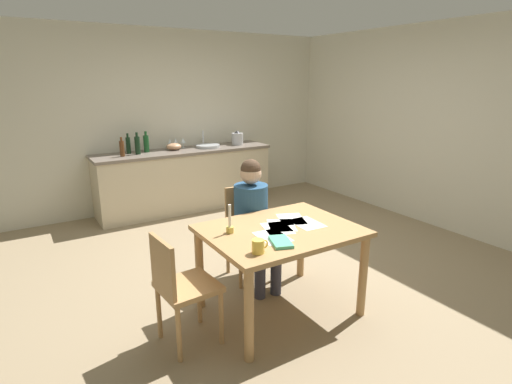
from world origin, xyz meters
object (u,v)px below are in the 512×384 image
object	(u,v)px
sink_unit	(208,146)
bottle_sauce	(146,143)
wine_glass_back_left	(170,142)
wine_glass_near_sink	(183,141)
dining_table	(280,241)
candlestick	(230,225)
bottle_wine_red	(137,145)
chair_at_table	(247,227)
bottle_vinegar	(128,145)
chair_side_empty	(180,285)
bottle_oil	(122,148)
wine_glass_by_kettle	(176,141)
stovetop_kettle	(237,138)
book_magazine	(281,242)
person_seated	(254,215)
mixing_bowl	(174,146)
coffee_mug	(259,246)

from	to	relation	value
sink_unit	bottle_sauce	bearing A→B (deg)	174.61
wine_glass_back_left	wine_glass_near_sink	bearing A→B (deg)	0.00
dining_table	sink_unit	bearing A→B (deg)	75.45
candlestick	bottle_wine_red	xyz separation A→B (m)	(0.12, 2.90, 0.22)
chair_at_table	bottle_vinegar	distance (m)	2.53
bottle_vinegar	bottle_wine_red	distance (m)	0.15
chair_at_table	chair_side_empty	xyz separation A→B (m)	(-0.97, -0.70, -0.02)
bottle_oil	wine_glass_by_kettle	bearing A→B (deg)	14.75
wine_glass_by_kettle	bottle_oil	bearing A→B (deg)	-165.25
chair_side_empty	stovetop_kettle	bearing A→B (deg)	54.46
sink_unit	bottle_vinegar	xyz separation A→B (m)	(-1.16, 0.09, 0.10)
book_magazine	wine_glass_back_left	xyz separation A→B (m)	(0.43, 3.45, 0.25)
person_seated	bottle_vinegar	world-z (taller)	person_seated
stovetop_kettle	person_seated	bearing A→B (deg)	-116.06
sink_unit	wine_glass_back_left	xyz separation A→B (m)	(-0.54, 0.15, 0.09)
bottle_wine_red	wine_glass_back_left	bearing A→B (deg)	17.23
candlestick	bottle_oil	xyz separation A→B (m)	(-0.10, 2.85, 0.20)
person_seated	chair_at_table	bearing A→B (deg)	83.59
chair_at_table	wine_glass_back_left	distance (m)	2.54
bottle_wine_red	bottle_sauce	xyz separation A→B (m)	(0.15, 0.10, -0.00)
person_seated	bottle_vinegar	size ratio (longest dim) A/B	4.25
wine_glass_near_sink	stovetop_kettle	bearing A→B (deg)	-10.03
mixing_bowl	stovetop_kettle	world-z (taller)	stovetop_kettle
coffee_mug	bottle_wine_red	world-z (taller)	bottle_wine_red
wine_glass_by_kettle	candlestick	bearing A→B (deg)	-103.45
chair_at_table	wine_glass_back_left	xyz separation A→B (m)	(0.15, 2.49, 0.51)
bottle_wine_red	wine_glass_by_kettle	world-z (taller)	bottle_wine_red
dining_table	book_magazine	world-z (taller)	book_magazine
book_magazine	mixing_bowl	xyz separation A→B (m)	(0.45, 3.36, 0.19)
mixing_bowl	bottle_oil	bearing A→B (deg)	-170.17
wine_glass_near_sink	wine_glass_back_left	xyz separation A→B (m)	(-0.20, 0.00, 0.00)
chair_side_empty	sink_unit	bearing A→B (deg)	61.44
book_magazine	stovetop_kettle	world-z (taller)	stovetop_kettle
bottle_vinegar	mixing_bowl	world-z (taller)	bottle_vinegar
bottle_wine_red	stovetop_kettle	world-z (taller)	bottle_wine_red
mixing_bowl	candlestick	bearing A→B (deg)	-102.65
chair_side_empty	wine_glass_by_kettle	size ratio (longest dim) A/B	5.58
coffee_mug	chair_at_table	bearing A→B (deg)	63.38
stovetop_kettle	chair_at_table	bearing A→B (deg)	-117.14
mixing_bowl	wine_glass_back_left	world-z (taller)	wine_glass_back_left
wine_glass_back_left	book_magazine	bearing A→B (deg)	-97.07
wine_glass_by_kettle	wine_glass_back_left	distance (m)	0.09
coffee_mug	mixing_bowl	size ratio (longest dim) A/B	0.58
bottle_sauce	wine_glass_back_left	xyz separation A→B (m)	(0.37, 0.06, -0.02)
person_seated	coffee_mug	distance (m)	1.00
wine_glass_near_sink	wine_glass_by_kettle	size ratio (longest dim) A/B	1.00
bottle_wine_red	stovetop_kettle	bearing A→B (deg)	0.45
bottle_oil	book_magazine	bearing A→B (deg)	-84.35
chair_side_empty	coffee_mug	bearing A→B (deg)	-34.31
book_magazine	sink_unit	size ratio (longest dim) A/B	0.64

